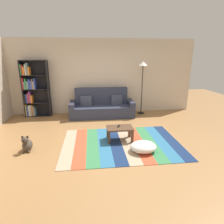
{
  "coord_description": "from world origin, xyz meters",
  "views": [
    {
      "loc": [
        -0.47,
        -4.42,
        2.09
      ],
      "look_at": [
        0.07,
        0.32,
        0.65
      ],
      "focal_mm": 29.75,
      "sensor_mm": 36.0,
      "label": 1
    }
  ],
  "objects": [
    {
      "name": "standing_lamp",
      "position": [
        1.4,
        2.17,
        1.59
      ],
      "size": [
        0.32,
        0.32,
        1.91
      ],
      "color": "black",
      "rests_on": "ground_plane"
    },
    {
      "name": "tv_remote",
      "position": [
        0.21,
        -0.03,
        0.37
      ],
      "size": [
        0.1,
        0.15,
        0.02
      ],
      "primitive_type": "cube",
      "rotation": [
        0.0,
        0.0,
        -0.42
      ],
      "color": "black",
      "rests_on": "coffee_table"
    },
    {
      "name": "ground_plane",
      "position": [
        0.0,
        0.0,
        0.0
      ],
      "size": [
        14.0,
        14.0,
        0.0
      ],
      "primitive_type": "plane",
      "color": "#9E7042"
    },
    {
      "name": "dog",
      "position": [
        -1.97,
        -0.38,
        0.16
      ],
      "size": [
        0.22,
        0.35,
        0.4
      ],
      "color": "#473D33",
      "rests_on": "ground_plane"
    },
    {
      "name": "rug",
      "position": [
        0.24,
        -0.28,
        0.0
      ],
      "size": [
        2.88,
        2.03,
        0.01
      ],
      "color": "tan",
      "rests_on": "ground_plane"
    },
    {
      "name": "couch",
      "position": [
        -0.1,
        2.02,
        0.34
      ],
      "size": [
        2.26,
        0.8,
        1.0
      ],
      "color": "#2D3347",
      "rests_on": "ground_plane"
    },
    {
      "name": "coffee_table",
      "position": [
        0.22,
        -0.09,
        0.29
      ],
      "size": [
        0.66,
        0.43,
        0.35
      ],
      "color": "#513826",
      "rests_on": "rug"
    },
    {
      "name": "back_wall",
      "position": [
        0.0,
        2.55,
        1.35
      ],
      "size": [
        6.8,
        0.1,
        2.7
      ],
      "primitive_type": "cube",
      "color": "beige",
      "rests_on": "ground_plane"
    },
    {
      "name": "pouf",
      "position": [
        0.67,
        -0.74,
        0.12
      ],
      "size": [
        0.6,
        0.5,
        0.23
      ],
      "primitive_type": "ellipsoid",
      "color": "white",
      "rests_on": "rug"
    },
    {
      "name": "bookshelf",
      "position": [
        -2.5,
        2.31,
        0.94
      ],
      "size": [
        0.9,
        0.28,
        1.97
      ],
      "color": "black",
      "rests_on": "ground_plane"
    }
  ]
}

